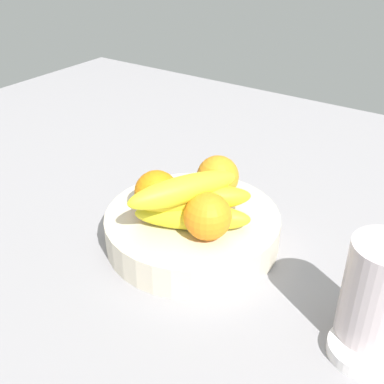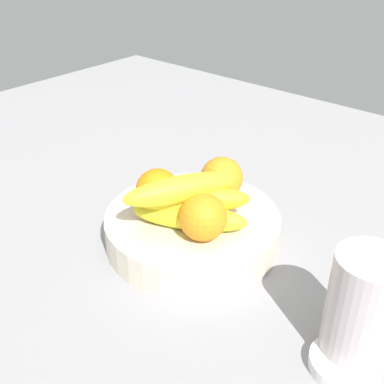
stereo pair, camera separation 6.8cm
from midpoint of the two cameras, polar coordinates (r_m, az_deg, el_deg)
ground_plane at (r=79.19cm, az=-1.21°, el=-5.76°), size 180.00×140.00×3.00cm
fruit_bowl at (r=75.01cm, az=-2.59°, el=-4.35°), size 27.10×27.10×4.99cm
orange_front_left at (r=76.88cm, az=0.51°, el=1.81°), size 6.86×6.86×6.86cm
orange_front_right at (r=72.95cm, az=-6.88°, el=-0.13°), size 6.86×6.86×6.86cm
orange_center at (r=66.85cm, az=-1.01°, el=-3.00°), size 6.86×6.86×6.86cm
banana_bunch at (r=68.71cm, az=-3.07°, el=-1.27°), size 16.85×17.25×8.40cm
thermos_tumbler at (r=58.73cm, az=18.05°, el=-11.82°), size 7.96×7.96×14.41cm
jar_lid at (r=61.38cm, az=16.34°, el=-17.68°), size 7.72×7.72×1.52cm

